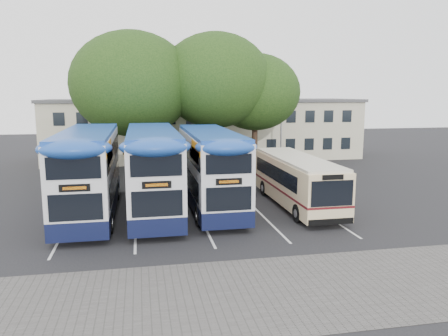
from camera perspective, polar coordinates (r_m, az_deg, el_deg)
name	(u,v)px	position (r m, az deg, el deg)	size (l,w,h in m)	color
ground	(292,240)	(21.00, 8.93, -9.26)	(120.00, 120.00, 0.00)	black
paving_strip	(287,290)	(16.00, 8.23, -15.47)	(40.00, 6.00, 0.01)	#595654
bay_lines	(199,215)	(24.79, -3.30, -6.18)	(14.12, 11.00, 0.01)	silver
depot_building	(206,128)	(46.29, -2.40, 5.20)	(32.40, 8.40, 6.20)	#BCB797
lamp_post	(282,112)	(40.74, 7.54, 7.24)	(0.25, 1.05, 9.06)	gray
tree_left	(132,84)	(36.33, -11.91, 10.68)	(9.87, 9.87, 11.73)	black
tree_mid	(216,80)	(36.64, -1.10, 11.37)	(9.16, 9.16, 11.75)	black
tree_right	(255,92)	(38.04, 4.10, 9.85)	(7.70, 7.70, 10.18)	black
bus_dd_left	(89,169)	(25.53, -17.19, -0.09)	(2.78, 11.45, 4.77)	black
bus_dd_mid	(153,167)	(25.37, -9.30, 0.16)	(2.78, 11.47, 4.78)	black
bus_dd_right	(210,165)	(26.03, -1.83, 0.33)	(2.69, 11.08, 4.62)	black
bus_single	(296,178)	(26.92, 9.37, -1.31)	(2.56, 10.06, 3.00)	beige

